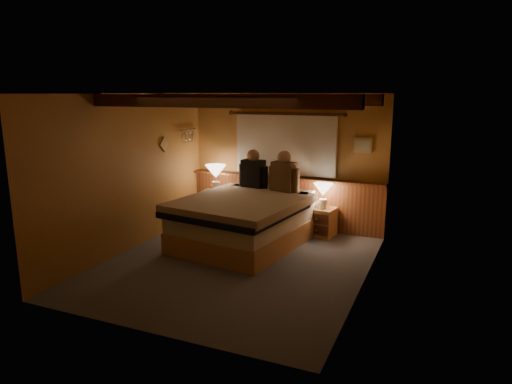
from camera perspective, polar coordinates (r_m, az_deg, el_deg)
The scene contains 19 objects.
floor at distance 6.66m, azimuth -2.41°, elevation -8.92°, with size 4.20×4.20×0.00m, color #555B65.
ceiling at distance 6.20m, azimuth -2.61°, elevation 12.21°, with size 4.20×4.20×0.00m, color tan.
wall_back at distance 8.24m, azimuth 3.80°, elevation 3.85°, with size 3.60×3.60×0.00m, color #B27A3F.
wall_left at distance 7.27m, azimuth -15.43°, elevation 2.29°, with size 4.20×4.20×0.00m, color #B27A3F.
wall_right at distance 5.79m, azimuth 13.79°, elevation -0.11°, with size 4.20×4.20×0.00m, color #B27A3F.
wall_front at distance 4.57m, azimuth -13.92°, elevation -3.44°, with size 3.60×3.60×0.00m, color #B27A3F.
wainscot at distance 8.31m, azimuth 3.59°, elevation -1.08°, with size 3.60×0.23×0.94m.
curtain_window at distance 8.13m, azimuth 3.67°, elevation 6.03°, with size 2.18×0.09×1.11m.
ceiling_beams at distance 6.34m, azimuth -2.00°, elevation 11.40°, with size 3.60×1.65×0.16m.
coat_rail at distance 8.45m, azimuth -8.52°, elevation 7.15°, with size 0.05×0.55×0.24m.
framed_print at distance 7.84m, azimuth 13.19°, elevation 5.70°, with size 0.30×0.04×0.25m.
bed at distance 7.37m, azimuth -1.37°, elevation -3.51°, with size 2.01×2.47×0.77m.
nightstand_left at distance 8.54m, azimuth -4.97°, elevation -1.98°, with size 0.60×0.55×0.61m.
nightstand_right at distance 7.92m, azimuth 8.17°, elevation -3.69°, with size 0.49×0.46×0.48m.
lamp_left at distance 8.41m, azimuth -5.06°, elevation 2.38°, with size 0.38×0.38×0.50m.
lamp_right at distance 7.75m, azimuth 8.41°, elevation 0.13°, with size 0.33×0.33×0.44m.
person_left at distance 8.05m, azimuth -0.35°, elevation 2.55°, with size 0.57×0.28×0.70m.
person_right at distance 7.73m, azimuth 3.52°, elevation 2.19°, with size 0.58×0.32×0.72m.
duffel_bag at distance 7.75m, azimuth -5.88°, elevation -4.55°, with size 0.59×0.44×0.39m.
Camera 1 is at (2.68, -5.60, 2.42)m, focal length 32.00 mm.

